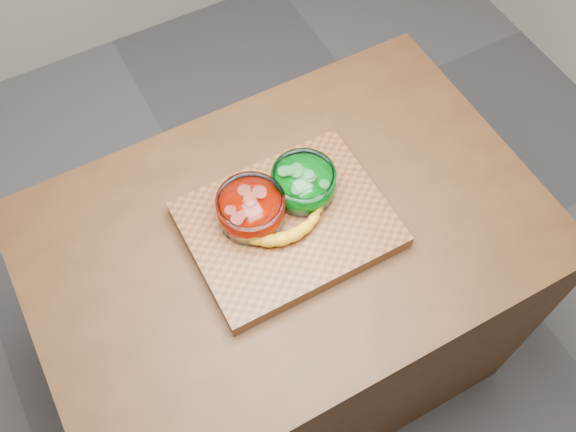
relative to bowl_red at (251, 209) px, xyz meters
name	(u,v)px	position (x,y,z in m)	size (l,w,h in m)	color
ground	(288,355)	(0.07, -0.05, -0.97)	(3.50, 3.50, 0.00)	#545358
counter	(288,305)	(0.07, -0.05, -0.52)	(1.20, 0.80, 0.90)	#472A15
cutting_board	(288,225)	(0.07, -0.05, -0.05)	(0.45, 0.35, 0.04)	brown
bowl_red	(251,209)	(0.00, 0.00, 0.00)	(0.15, 0.15, 0.07)	white
bowl_green	(303,183)	(0.14, 0.01, 0.00)	(0.15, 0.15, 0.07)	white
banana	(279,223)	(0.04, -0.05, -0.02)	(0.25, 0.14, 0.04)	gold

